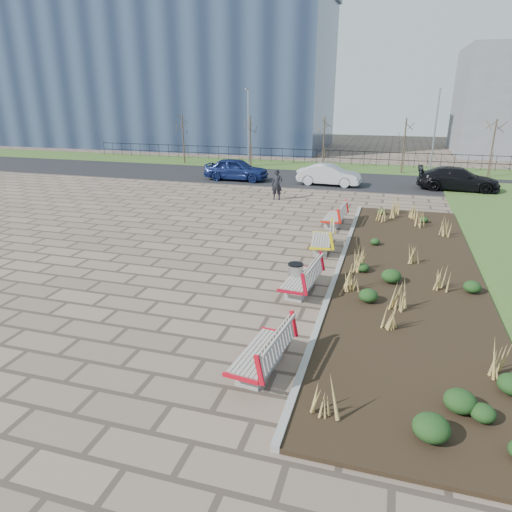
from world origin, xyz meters
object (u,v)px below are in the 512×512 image
(car_silver, at_px, (329,175))
(litter_bin, at_px, (295,277))
(car_blue, at_px, (236,169))
(bench_c, at_px, (321,238))
(lamp_east, at_px, (435,133))
(pedestrian, at_px, (277,185))
(bench_a, at_px, (260,350))
(bench_b, at_px, (300,277))
(bench_d, at_px, (334,215))
(lamp_west, at_px, (248,129))
(car_black, at_px, (458,179))

(car_silver, bearing_deg, litter_bin, -171.55)
(litter_bin, xyz_separation_m, car_blue, (-7.84, 17.24, 0.36))
(bench_c, distance_m, lamp_east, 20.09)
(bench_c, relative_size, lamp_east, 0.35)
(bench_c, distance_m, car_silver, 13.47)
(car_silver, height_order, lamp_east, lamp_east)
(car_blue, bearing_deg, pedestrian, -140.56)
(bench_a, xyz_separation_m, bench_b, (0.00, 4.36, 0.00))
(bench_d, distance_m, litter_bin, 7.58)
(litter_bin, xyz_separation_m, lamp_east, (5.19, 23.15, 2.63))
(bench_a, distance_m, litter_bin, 4.54)
(bench_d, xyz_separation_m, car_silver, (-1.60, 9.66, 0.20))
(bench_c, height_order, car_silver, car_silver)
(bench_c, height_order, lamp_west, lamp_west)
(lamp_east, bearing_deg, car_black, -75.98)
(bench_a, bearing_deg, bench_b, 96.70)
(car_blue, height_order, lamp_west, lamp_west)
(litter_bin, height_order, car_blue, car_blue)
(bench_c, xyz_separation_m, litter_bin, (-0.19, -3.87, -0.09))
(bench_b, distance_m, lamp_west, 25.14)
(litter_bin, bearing_deg, bench_d, 88.59)
(car_silver, distance_m, lamp_east, 9.17)
(pedestrian, height_order, car_black, pedestrian)
(car_black, bearing_deg, lamp_east, 15.72)
(bench_c, xyz_separation_m, bench_d, (0.00, 3.71, 0.00))
(bench_c, height_order, pedestrian, pedestrian)
(car_blue, bearing_deg, lamp_east, -65.37)
(bench_a, relative_size, car_blue, 0.48)
(bench_c, relative_size, car_black, 0.43)
(litter_bin, distance_m, car_black, 19.03)
(car_silver, height_order, lamp_west, lamp_west)
(pedestrian, distance_m, car_blue, 6.63)
(bench_c, xyz_separation_m, car_blue, (-8.02, 13.38, 0.27))
(bench_d, height_order, litter_bin, bench_d)
(bench_d, xyz_separation_m, lamp_west, (-9.00, 15.57, 2.54))
(bench_b, height_order, litter_bin, bench_b)
(litter_bin, distance_m, car_blue, 18.94)
(bench_d, distance_m, pedestrian, 5.94)
(bench_d, relative_size, car_silver, 0.51)
(bench_d, bearing_deg, pedestrian, 133.60)
(bench_b, relative_size, car_silver, 0.51)
(litter_bin, distance_m, lamp_east, 23.87)
(car_silver, bearing_deg, bench_b, -170.98)
(bench_a, distance_m, pedestrian, 17.09)
(pedestrian, relative_size, lamp_west, 0.29)
(litter_bin, height_order, lamp_west, lamp_west)
(car_black, bearing_deg, bench_c, 157.42)
(lamp_west, bearing_deg, car_black, -19.01)
(bench_c, distance_m, bench_d, 3.71)
(bench_c, xyz_separation_m, lamp_east, (5.00, 19.29, 2.54))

